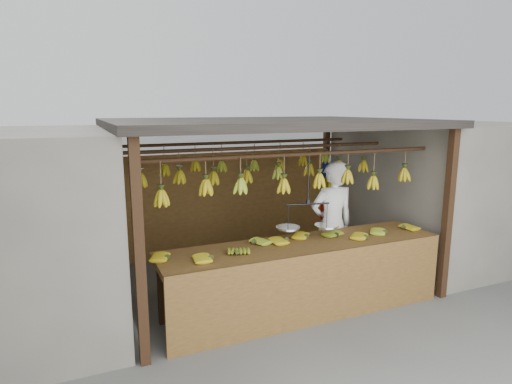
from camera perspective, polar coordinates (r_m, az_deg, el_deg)
name	(u,v)px	position (r m, az deg, el deg)	size (l,w,h in m)	color
ground	(264,280)	(6.61, 1.05, -11.60)	(80.00, 80.00, 0.00)	#5B5B57
stall	(255,148)	(6.42, -0.10, 5.93)	(4.30, 3.30, 2.40)	black
neighbor_right	(447,188)	(8.38, 24.13, 0.50)	(3.00, 3.00, 2.30)	slate
counter	(308,261)	(5.34, 6.90, -9.06)	(3.63, 0.83, 0.96)	brown
hanging_bananas	(264,173)	(6.16, 1.09, 2.58)	(3.60, 2.25, 0.39)	#AD9612
balance_scale	(308,223)	(5.47, 6.88, -4.18)	(0.80, 0.41, 0.94)	black
vendor	(332,225)	(6.20, 10.09, -4.34)	(0.67, 0.44, 1.83)	white
bag_bundles	(327,191)	(8.36, 9.41, 0.18)	(0.08, 0.26, 1.17)	#1426BF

